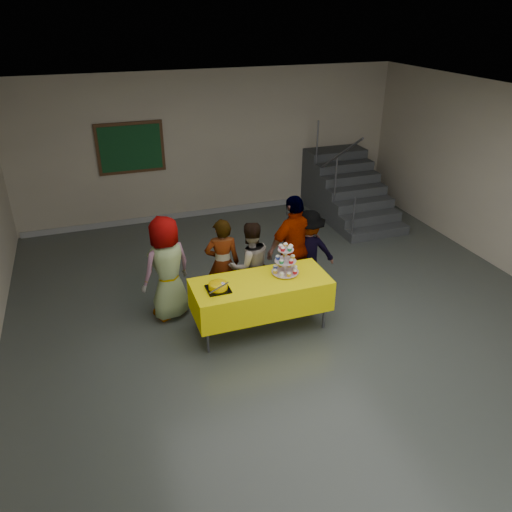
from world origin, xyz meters
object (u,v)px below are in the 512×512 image
(cupcake_stand, at_px, (285,262))
(schoolchild_c, at_px, (250,265))
(noticeboard, at_px, (131,148))
(bear_cake, at_px, (218,286))
(schoolchild_a, at_px, (167,268))
(bake_table, at_px, (261,294))
(schoolchild_d, at_px, (294,248))
(schoolchild_e, at_px, (308,252))
(staircase, at_px, (345,191))
(schoolchild_b, at_px, (223,264))

(cupcake_stand, bearing_deg, schoolchild_c, 121.06)
(schoolchild_c, distance_m, noticeboard, 4.05)
(bear_cake, xyz_separation_m, schoolchild_a, (-0.53, 0.80, -0.05))
(bear_cake, bearing_deg, bake_table, 3.36)
(schoolchild_d, relative_size, schoolchild_e, 1.22)
(staircase, bearing_deg, schoolchild_a, -147.43)
(schoolchild_d, bearing_deg, noticeboard, -76.95)
(bear_cake, bearing_deg, staircase, 43.09)
(schoolchild_e, bearing_deg, noticeboard, -50.61)
(schoolchild_b, height_order, schoolchild_c, schoolchild_b)
(schoolchild_b, relative_size, schoolchild_d, 0.85)
(schoolchild_d, xyz_separation_m, noticeboard, (-1.91, 3.71, 0.77))
(schoolchild_c, bearing_deg, schoolchild_d, -179.74)
(schoolchild_c, distance_m, schoolchild_d, 0.74)
(staircase, bearing_deg, schoolchild_d, -130.34)
(schoolchild_e, distance_m, staircase, 3.57)
(schoolchild_e, bearing_deg, cupcake_stand, 54.26)
(bear_cake, relative_size, schoolchild_a, 0.23)
(schoolchild_a, bearing_deg, staircase, -171.00)
(noticeboard, bearing_deg, schoolchild_a, -90.16)
(bear_cake, height_order, schoolchild_d, schoolchild_d)
(bear_cake, height_order, noticeboard, noticeboard)
(schoolchild_c, distance_m, staircase, 4.32)
(schoolchild_a, bearing_deg, schoolchild_c, 149.88)
(schoolchild_e, xyz_separation_m, staircase, (2.19, 2.81, -0.19))
(schoolchild_a, bearing_deg, noticeboard, -113.73)
(bake_table, bearing_deg, schoolchild_e, 35.60)
(bear_cake, xyz_separation_m, schoolchild_e, (1.65, 0.78, -0.15))
(schoolchild_c, xyz_separation_m, staircase, (3.17, 2.92, -0.19))
(bake_table, xyz_separation_m, schoolchild_a, (-1.14, 0.76, 0.22))
(bake_table, distance_m, bear_cake, 0.67)
(schoolchild_d, bearing_deg, schoolchild_a, -16.87)
(schoolchild_c, bearing_deg, staircase, -140.67)
(cupcake_stand, distance_m, schoolchild_c, 0.69)
(schoolchild_b, bearing_deg, staircase, -132.26)
(schoolchild_a, distance_m, staircase, 5.18)
(schoolchild_a, xyz_separation_m, schoolchild_c, (1.19, -0.14, -0.10))
(schoolchild_b, bearing_deg, schoolchild_a, 9.61)
(schoolchild_c, bearing_deg, schoolchild_a, -9.92)
(staircase, height_order, noticeboard, noticeboard)
(cupcake_stand, xyz_separation_m, schoolchild_e, (0.65, 0.66, -0.26))
(schoolchild_a, height_order, staircase, staircase)
(bear_cake, distance_m, noticeboard, 4.52)
(schoolchild_c, xyz_separation_m, schoolchild_e, (0.98, 0.12, 0.00))
(bear_cake, relative_size, staircase, 0.15)
(bear_cake, xyz_separation_m, noticeboard, (-0.52, 4.42, 0.77))
(bake_table, distance_m, cupcake_stand, 0.55)
(schoolchild_c, bearing_deg, schoolchild_b, -23.26)
(schoolchild_d, xyz_separation_m, staircase, (2.44, 2.88, -0.34))
(schoolchild_a, xyz_separation_m, schoolchild_e, (2.17, -0.02, -0.09))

